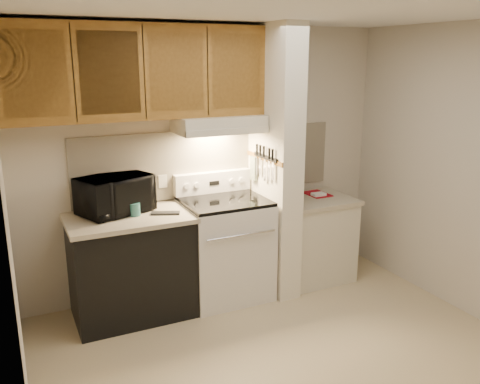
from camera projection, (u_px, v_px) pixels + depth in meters
floor at (287, 357)px, 3.85m from camera, size 3.60×3.60×0.00m
ceiling at (296, 9)px, 3.21m from camera, size 3.60×3.60×0.00m
wall_back at (210, 160)px, 4.84m from camera, size 3.60×2.50×0.02m
wall_left at (9, 237)px, 2.79m from camera, size 0.02×3.00×2.50m
wall_right at (475, 174)px, 4.28m from camera, size 0.02×3.00×2.50m
backsplash at (210, 162)px, 4.84m from camera, size 2.60×0.02×0.63m
range_body at (225, 250)px, 4.74m from camera, size 0.76×0.65×0.92m
oven_window at (240, 258)px, 4.46m from camera, size 0.50×0.01×0.30m
oven_handle at (242, 235)px, 4.37m from camera, size 0.65×0.02×0.02m
cooktop at (225, 201)px, 4.62m from camera, size 0.74×0.64×0.03m
range_backguard at (213, 182)px, 4.84m from camera, size 0.76×0.08×0.20m
range_display at (214, 183)px, 4.80m from camera, size 0.10×0.01×0.04m
range_knob_left_outer at (186, 186)px, 4.69m from camera, size 0.05×0.02×0.05m
range_knob_left_inner at (197, 185)px, 4.73m from camera, size 0.05×0.02×0.05m
range_knob_right_inner at (232, 181)px, 4.88m from camera, size 0.05×0.02×0.05m
range_knob_right_outer at (241, 180)px, 4.92m from camera, size 0.05×0.02×0.05m
dishwasher_front at (132, 268)px, 4.39m from camera, size 1.00×0.63×0.87m
left_countertop at (129, 218)px, 4.28m from camera, size 1.04×0.67×0.04m
spoon_rest at (165, 213)px, 4.32m from camera, size 0.25×0.16×0.02m
teal_jar at (135, 209)px, 4.27m from camera, size 0.10×0.10×0.11m
outlet at (163, 181)px, 4.66m from camera, size 0.08×0.01×0.12m
microwave at (115, 195)px, 4.32m from camera, size 0.69×0.58×0.32m
partition_pillar at (275, 162)px, 4.75m from camera, size 0.22×0.70×2.50m
pillar_trim at (264, 158)px, 4.69m from camera, size 0.01×0.70×0.04m
knife_strip at (266, 157)px, 4.64m from camera, size 0.02×0.42×0.04m
knife_blade_a at (273, 171)px, 4.52m from camera, size 0.01×0.03×0.16m
knife_handle_a at (273, 155)px, 4.49m from camera, size 0.02×0.02×0.10m
knife_blade_b at (269, 171)px, 4.58m from camera, size 0.01×0.04×0.18m
knife_handle_b at (269, 153)px, 4.54m from camera, size 0.02×0.02×0.10m
knife_blade_c at (265, 170)px, 4.65m from camera, size 0.01×0.04×0.20m
knife_handle_c at (264, 152)px, 4.63m from camera, size 0.02×0.02×0.10m
knife_blade_d at (260, 166)px, 4.73m from camera, size 0.01×0.04×0.16m
knife_handle_d at (260, 150)px, 4.69m from camera, size 0.02×0.02×0.10m
knife_blade_e at (256, 166)px, 4.80m from camera, size 0.01×0.04×0.18m
knife_handle_e at (257, 149)px, 4.75m from camera, size 0.02×0.02×0.10m
oven_mitt at (254, 168)px, 4.86m from camera, size 0.03×0.10×0.23m
right_cab_base at (313, 240)px, 5.16m from camera, size 0.70×0.60×0.81m
right_countertop at (314, 200)px, 5.05m from camera, size 0.74×0.64×0.04m
red_folder at (317, 194)px, 5.17m from camera, size 0.21×0.29×0.01m
white_box at (319, 195)px, 5.09m from camera, size 0.13×0.09×0.04m
range_hood at (219, 124)px, 4.55m from camera, size 0.78×0.44×0.15m
hood_lip at (228, 132)px, 4.38m from camera, size 0.78×0.04×0.06m
upper_cabinets at (139, 72)px, 4.19m from camera, size 2.18×0.33×0.77m
cab_door_a at (34, 74)px, 3.71m from camera, size 0.46×0.01×0.63m
cab_gap_a at (73, 73)px, 3.82m from camera, size 0.01×0.01×0.73m
cab_door_b at (110, 73)px, 3.94m from camera, size 0.46×0.01×0.63m
cab_gap_b at (144, 73)px, 4.05m from camera, size 0.01×0.01×0.73m
cab_door_c at (177, 72)px, 4.16m from camera, size 0.46×0.01×0.63m
cab_gap_c at (208, 72)px, 4.27m from camera, size 0.01×0.01×0.73m
cab_door_d at (237, 71)px, 4.39m from camera, size 0.46×0.01×0.63m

